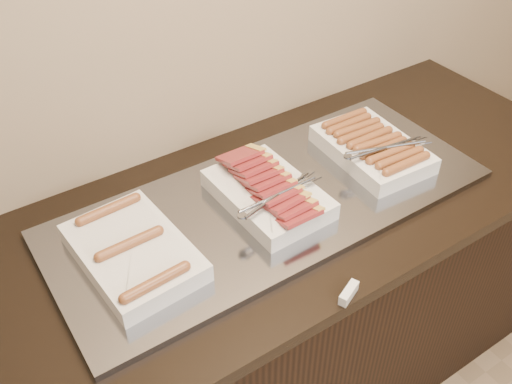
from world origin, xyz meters
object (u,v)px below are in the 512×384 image
dish_left (133,252)px  dish_center (268,192)px  warming_tray (271,202)px  dish_right (373,147)px  counter (264,313)px

dish_left → dish_center: 0.39m
dish_left → warming_tray: bearing=-4.0°
dish_left → dish_right: dish_right is taller
warming_tray → dish_right: size_ratio=3.50×
dish_left → dish_center: bearing=-4.6°
warming_tray → dish_center: dish_center is taller
counter → warming_tray: 0.46m
counter → dish_left: (-0.38, -0.00, 0.50)m
warming_tray → dish_center: (-0.01, -0.00, 0.05)m
counter → dish_center: (0.01, -0.00, 0.50)m
warming_tray → dish_right: dish_right is taller
dish_right → counter: bearing=-177.5°
warming_tray → dish_left: bearing=-180.0°
dish_left → dish_center: dish_center is taller
warming_tray → dish_left: (-0.40, -0.00, 0.04)m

